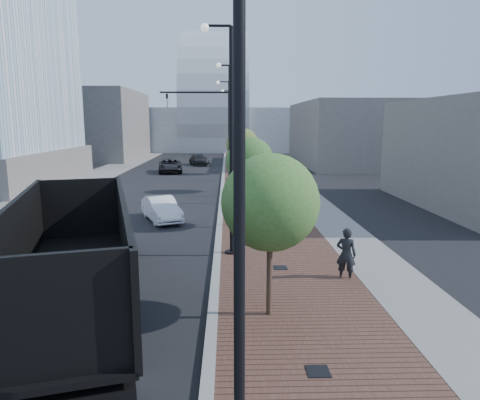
{
  "coord_description": "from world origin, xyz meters",
  "views": [
    {
      "loc": [
        0.45,
        -7.83,
        5.5
      ],
      "look_at": [
        1.0,
        12.0,
        2.0
      ],
      "focal_mm": 33.2,
      "sensor_mm": 36.0,
      "label": 1
    }
  ],
  "objects_px": {
    "dump_truck": "(81,244)",
    "pedestrian": "(346,254)",
    "white_sedan": "(161,209)",
    "dark_car_mid": "(170,166)"
  },
  "relations": [
    {
      "from": "dump_truck",
      "to": "pedestrian",
      "type": "height_order",
      "value": "dump_truck"
    },
    {
      "from": "dark_car_mid",
      "to": "pedestrian",
      "type": "bearing_deg",
      "value": -81.07
    },
    {
      "from": "dump_truck",
      "to": "white_sedan",
      "type": "bearing_deg",
      "value": 68.79
    },
    {
      "from": "white_sedan",
      "to": "dark_car_mid",
      "type": "height_order",
      "value": "dark_car_mid"
    },
    {
      "from": "dark_car_mid",
      "to": "pedestrian",
      "type": "distance_m",
      "value": 35.66
    },
    {
      "from": "dump_truck",
      "to": "dark_car_mid",
      "type": "relative_size",
      "value": 2.57
    },
    {
      "from": "white_sedan",
      "to": "pedestrian",
      "type": "bearing_deg",
      "value": -74.13
    },
    {
      "from": "dump_truck",
      "to": "dark_car_mid",
      "type": "height_order",
      "value": "dump_truck"
    },
    {
      "from": "dark_car_mid",
      "to": "pedestrian",
      "type": "xyz_separation_m",
      "value": [
        10.46,
        -34.09,
        0.2
      ]
    },
    {
      "from": "pedestrian",
      "to": "dark_car_mid",
      "type": "bearing_deg",
      "value": -48.82
    }
  ]
}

